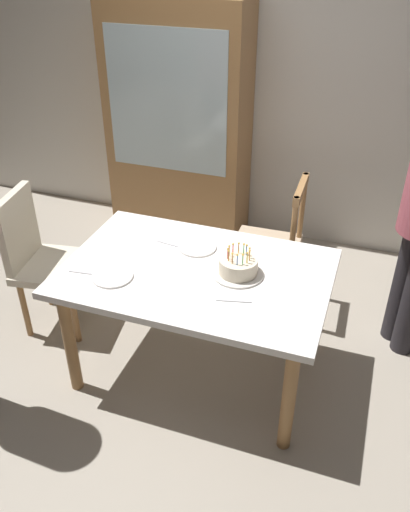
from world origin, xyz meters
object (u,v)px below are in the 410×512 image
plate_far_side (197,247)px  chair_upholstered (40,255)px  birthday_cake (238,267)px  china_cabinet (179,126)px  dining_table (196,284)px  chair_spindle_back (270,248)px  plate_near_celebrant (112,276)px

plate_far_side → chair_upholstered: chair_upholstered is taller
birthday_cake → china_cabinet: size_ratio=0.15×
dining_table → plate_far_side: plate_far_side is taller
dining_table → china_cabinet: (-0.72, 1.56, 0.31)m
dining_table → chair_upholstered: (-1.11, 0.11, -0.11)m
dining_table → chair_spindle_back: size_ratio=1.52×
plate_near_celebrant → chair_spindle_back: size_ratio=0.23×
birthday_cake → chair_upholstered: chair_upholstered is taller
plate_near_celebrant → china_cabinet: 1.81m
dining_table → plate_near_celebrant: (-0.40, -0.21, 0.10)m
dining_table → birthday_cake: birthday_cake is taller
chair_upholstered → plate_near_celebrant: bearing=-24.1°
chair_spindle_back → chair_upholstered: bearing=-152.8°
birthday_cake → plate_near_celebrant: 0.67m
chair_spindle_back → birthday_cake: bearing=-90.7°
birthday_cake → chair_spindle_back: size_ratio=0.29×
chair_spindle_back → china_cabinet: china_cabinet is taller
dining_table → chair_upholstered: 1.12m
plate_near_celebrant → plate_far_side: (0.32, 0.43, 0.00)m
birthday_cake → chair_upholstered: size_ratio=0.29×
plate_far_side → plate_near_celebrant: bearing=-127.2°
dining_table → chair_spindle_back: chair_spindle_back is taller
birthday_cake → plate_far_side: size_ratio=1.27×
plate_far_side → chair_upholstered: bearing=-174.0°
birthday_cake → plate_near_celebrant: birthday_cake is taller
plate_far_side → chair_upholstered: size_ratio=0.23×
dining_table → chair_upholstered: size_ratio=1.52×
birthday_cake → dining_table: bearing=-171.0°
plate_far_side → dining_table: bearing=-71.4°
plate_near_celebrant → chair_upholstered: chair_upholstered is taller
plate_near_celebrant → plate_far_side: 0.54m
dining_table → china_cabinet: bearing=114.9°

